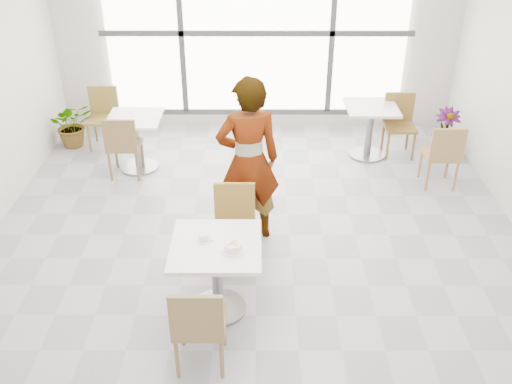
{
  "coord_description": "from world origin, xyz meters",
  "views": [
    {
      "loc": [
        0.01,
        -4.82,
        3.66
      ],
      "look_at": [
        0.0,
        -0.3,
        1.0
      ],
      "focal_mm": 39.59,
      "sensor_mm": 36.0,
      "label": 1
    }
  ],
  "objects_px": {
    "bg_table_left": "(136,136)",
    "bg_chair_right_near": "(443,152)",
    "chair_far": "(234,220)",
    "oatmeal_bowl": "(233,247)",
    "coffee_cup": "(203,238)",
    "plant_right": "(445,131)",
    "bg_chair_left_near": "(123,143)",
    "person": "(248,161)",
    "chair_near": "(199,323)",
    "main_table": "(217,265)",
    "bg_chair_right_far": "(399,120)",
    "plant_left": "(72,124)",
    "bg_chair_left_far": "(103,113)",
    "bg_table_right": "(370,124)"
  },
  "relations": [
    {
      "from": "chair_near",
      "to": "main_table",
      "type": "bearing_deg",
      "value": -97.86
    },
    {
      "from": "bg_chair_left_far",
      "to": "bg_chair_right_far",
      "type": "bearing_deg",
      "value": -3.51
    },
    {
      "from": "chair_near",
      "to": "coffee_cup",
      "type": "height_order",
      "value": "chair_near"
    },
    {
      "from": "bg_table_left",
      "to": "bg_chair_left_far",
      "type": "bearing_deg",
      "value": 129.02
    },
    {
      "from": "chair_near",
      "to": "plant_right",
      "type": "distance_m",
      "value": 5.16
    },
    {
      "from": "bg_table_left",
      "to": "bg_chair_left_far",
      "type": "distance_m",
      "value": 0.98
    },
    {
      "from": "coffee_cup",
      "to": "bg_table_left",
      "type": "relative_size",
      "value": 0.21
    },
    {
      "from": "bg_table_right",
      "to": "bg_chair_left_far",
      "type": "bearing_deg",
      "value": 174.56
    },
    {
      "from": "main_table",
      "to": "bg_chair_left_near",
      "type": "bearing_deg",
      "value": 118.18
    },
    {
      "from": "chair_far",
      "to": "bg_table_right",
      "type": "bearing_deg",
      "value": 53.81
    },
    {
      "from": "coffee_cup",
      "to": "plant_right",
      "type": "relative_size",
      "value": 0.24
    },
    {
      "from": "chair_far",
      "to": "bg_chair_left_near",
      "type": "distance_m",
      "value": 2.36
    },
    {
      "from": "bg_chair_left_far",
      "to": "bg_chair_right_near",
      "type": "height_order",
      "value": "same"
    },
    {
      "from": "bg_table_left",
      "to": "bg_chair_right_near",
      "type": "xyz_separation_m",
      "value": [
        3.96,
        -0.52,
        0.01
      ]
    },
    {
      "from": "oatmeal_bowl",
      "to": "plant_right",
      "type": "height_order",
      "value": "oatmeal_bowl"
    },
    {
      "from": "person",
      "to": "plant_right",
      "type": "bearing_deg",
      "value": -154.12
    },
    {
      "from": "person",
      "to": "bg_chair_left_far",
      "type": "height_order",
      "value": "person"
    },
    {
      "from": "person",
      "to": "plant_right",
      "type": "distance_m",
      "value": 3.55
    },
    {
      "from": "bg_chair_left_near",
      "to": "plant_right",
      "type": "distance_m",
      "value": 4.51
    },
    {
      "from": "chair_far",
      "to": "plant_left",
      "type": "bearing_deg",
      "value": 131.56
    },
    {
      "from": "coffee_cup",
      "to": "bg_table_left",
      "type": "distance_m",
      "value": 3.03
    },
    {
      "from": "bg_table_left",
      "to": "chair_far",
      "type": "bearing_deg",
      "value": -56.09
    },
    {
      "from": "main_table",
      "to": "person",
      "type": "relative_size",
      "value": 0.43
    },
    {
      "from": "main_table",
      "to": "chair_far",
      "type": "distance_m",
      "value": 0.78
    },
    {
      "from": "chair_near",
      "to": "oatmeal_bowl",
      "type": "xyz_separation_m",
      "value": [
        0.26,
        0.63,
        0.29
      ]
    },
    {
      "from": "chair_near",
      "to": "coffee_cup",
      "type": "relative_size",
      "value": 5.47
    },
    {
      "from": "main_table",
      "to": "oatmeal_bowl",
      "type": "bearing_deg",
      "value": -31.18
    },
    {
      "from": "bg_chair_left_near",
      "to": "coffee_cup",
      "type": "bearing_deg",
      "value": 116.71
    },
    {
      "from": "oatmeal_bowl",
      "to": "plant_left",
      "type": "xyz_separation_m",
      "value": [
        -2.51,
        3.66,
        -0.46
      ]
    },
    {
      "from": "bg_table_left",
      "to": "bg_chair_left_near",
      "type": "distance_m",
      "value": 0.29
    },
    {
      "from": "plant_left",
      "to": "main_table",
      "type": "bearing_deg",
      "value": -56.65
    },
    {
      "from": "chair_far",
      "to": "oatmeal_bowl",
      "type": "relative_size",
      "value": 4.14
    },
    {
      "from": "chair_far",
      "to": "person",
      "type": "height_order",
      "value": "person"
    },
    {
      "from": "bg_table_left",
      "to": "bg_chair_right_near",
      "type": "distance_m",
      "value": 4.0
    },
    {
      "from": "main_table",
      "to": "bg_chair_left_near",
      "type": "relative_size",
      "value": 0.92
    },
    {
      "from": "bg_chair_right_far",
      "to": "plant_left",
      "type": "relative_size",
      "value": 1.3
    },
    {
      "from": "person",
      "to": "bg_chair_left_far",
      "type": "relative_size",
      "value": 2.14
    },
    {
      "from": "person",
      "to": "chair_near",
      "type": "bearing_deg",
      "value": 68.0
    },
    {
      "from": "person",
      "to": "bg_table_right",
      "type": "relative_size",
      "value": 2.48
    },
    {
      "from": "plant_right",
      "to": "main_table",
      "type": "bearing_deg",
      "value": -132.29
    },
    {
      "from": "chair_far",
      "to": "person",
      "type": "distance_m",
      "value": 0.65
    },
    {
      "from": "oatmeal_bowl",
      "to": "coffee_cup",
      "type": "distance_m",
      "value": 0.31
    },
    {
      "from": "bg_chair_left_near",
      "to": "plant_left",
      "type": "xyz_separation_m",
      "value": [
        -0.96,
        0.98,
        -0.17
      ]
    },
    {
      "from": "chair_far",
      "to": "person",
      "type": "xyz_separation_m",
      "value": [
        0.14,
        0.47,
        0.43
      ]
    },
    {
      "from": "chair_far",
      "to": "bg_chair_left_near",
      "type": "xyz_separation_m",
      "value": [
        -1.52,
        1.81,
        0.0
      ]
    },
    {
      "from": "chair_far",
      "to": "oatmeal_bowl",
      "type": "bearing_deg",
      "value": -88.32
    },
    {
      "from": "chair_far",
      "to": "bg_chair_left_far",
      "type": "height_order",
      "value": "same"
    },
    {
      "from": "bg_table_right",
      "to": "bg_chair_right_near",
      "type": "distance_m",
      "value": 1.19
    },
    {
      "from": "bg_chair_right_far",
      "to": "person",
      "type": "bearing_deg",
      "value": -134.9
    },
    {
      "from": "bg_table_right",
      "to": "plant_right",
      "type": "relative_size",
      "value": 1.14
    }
  ]
}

